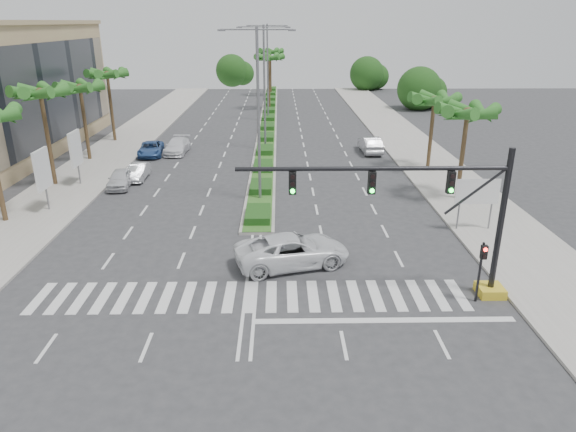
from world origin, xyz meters
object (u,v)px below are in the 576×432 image
object	(u,v)px
car_parked_b	(138,172)
car_crossing	(292,250)
car_parked_a	(120,179)
car_parked_d	(177,146)
car_parked_c	(151,149)
car_right	(370,144)

from	to	relation	value
car_parked_b	car_crossing	world-z (taller)	car_crossing
car_parked_b	car_crossing	size ratio (longest dim) A/B	0.64
car_parked_a	car_crossing	bearing A→B (deg)	-51.25
car_parked_a	car_crossing	size ratio (longest dim) A/B	0.67
car_crossing	car_parked_b	bearing A→B (deg)	21.86
car_parked_d	car_crossing	distance (m)	27.41
car_parked_d	car_crossing	bearing A→B (deg)	-64.70
car_parked_b	car_parked_a	bearing A→B (deg)	-111.31
car_parked_c	car_parked_a	bearing A→B (deg)	-96.49
car_parked_c	car_right	distance (m)	21.59
car_parked_b	car_parked_c	size ratio (longest dim) A/B	0.82
car_parked_a	car_parked_b	size ratio (longest dim) A/B	1.05
car_parked_b	car_parked_c	bearing A→B (deg)	95.54
car_parked_a	car_parked_c	world-z (taller)	car_parked_a
car_parked_a	car_parked_c	distance (m)	10.19
car_parked_b	car_crossing	bearing A→B (deg)	-52.84
car_parked_c	car_crossing	bearing A→B (deg)	-67.84
car_parked_d	car_crossing	world-z (taller)	car_crossing
car_parked_d	car_right	size ratio (longest dim) A/B	1.01
car_parked_a	car_parked_c	size ratio (longest dim) A/B	0.86
car_parked_c	car_right	size ratio (longest dim) A/B	0.97
car_parked_a	car_parked_d	bearing A→B (deg)	73.29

